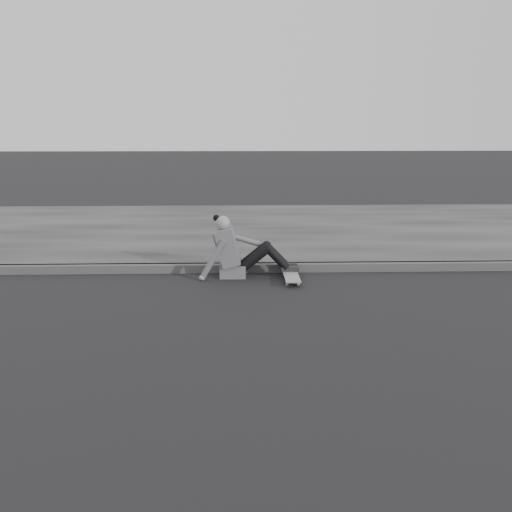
% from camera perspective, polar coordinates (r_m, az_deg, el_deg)
% --- Properties ---
extents(curb, '(24.00, 0.16, 0.12)m').
position_cam_1_polar(curb, '(8.87, 19.66, -0.95)').
color(curb, '#444444').
rests_on(curb, ground).
extents(sidewalk, '(24.00, 6.00, 0.12)m').
position_cam_1_polar(sidewalk, '(11.67, 14.36, 2.64)').
color(sidewalk, '#373737').
rests_on(sidewalk, ground).
extents(skateboard, '(0.20, 0.78, 0.09)m').
position_cam_1_polar(skateboard, '(7.81, 3.52, -1.96)').
color(skateboard, '#9F9F9A').
rests_on(skateboard, ground).
extents(seated_woman, '(1.38, 0.46, 0.88)m').
position_cam_1_polar(seated_woman, '(7.95, -1.89, 0.47)').
color(seated_woman, '#595A5C').
rests_on(seated_woman, ground).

